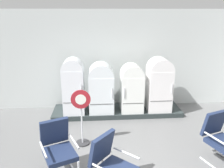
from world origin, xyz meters
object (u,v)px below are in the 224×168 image
(armchair_center, at_px, (111,163))
(sign_stand, at_px, (82,120))
(refrigerator_0, at_px, (73,84))
(armchair_right, at_px, (221,137))
(armchair_left, at_px, (58,146))
(refrigerator_2, at_px, (132,87))
(refrigerator_3, at_px, (159,83))
(refrigerator_1, at_px, (101,87))

(armchair_center, height_order, sign_stand, sign_stand)
(refrigerator_0, bearing_deg, armchair_right, -37.01)
(armchair_left, bearing_deg, refrigerator_0, 87.81)
(refrigerator_2, bearing_deg, sign_stand, -132.53)
(refrigerator_0, height_order, armchair_center, refrigerator_0)
(refrigerator_0, bearing_deg, refrigerator_2, 0.54)
(armchair_center, bearing_deg, refrigerator_2, 74.96)
(refrigerator_3, relative_size, sign_stand, 1.17)
(refrigerator_0, bearing_deg, armchair_center, -74.12)
(refrigerator_1, bearing_deg, armchair_right, -45.76)
(refrigerator_2, distance_m, armchair_right, 2.75)
(refrigerator_0, xyz_separation_m, refrigerator_2, (1.66, 0.02, -0.11))
(armchair_left, xyz_separation_m, sign_stand, (0.39, 0.96, 0.05))
(armchair_left, bearing_deg, armchair_right, 1.98)
(refrigerator_0, xyz_separation_m, armchair_center, (0.85, -2.99, -0.41))
(refrigerator_2, relative_size, armchair_center, 1.32)
(refrigerator_3, xyz_separation_m, armchair_right, (0.62, -2.34, -0.39))
(refrigerator_1, bearing_deg, sign_stand, -107.73)
(armchair_right, distance_m, sign_stand, 2.91)
(armchair_center, bearing_deg, refrigerator_0, 105.88)
(armchair_right, bearing_deg, armchair_center, -163.29)
(armchair_right, relative_size, sign_stand, 0.79)
(refrigerator_3, bearing_deg, armchair_left, -136.15)
(refrigerator_3, bearing_deg, refrigerator_2, -179.92)
(armchair_center, bearing_deg, armchair_left, 149.34)
(armchair_center, bearing_deg, sign_stand, 110.17)
(sign_stand, bearing_deg, refrigerator_3, 34.56)
(refrigerator_3, xyz_separation_m, armchair_center, (-1.60, -3.01, -0.39))
(refrigerator_1, xyz_separation_m, refrigerator_2, (0.88, -0.03, -0.02))
(refrigerator_0, distance_m, sign_stand, 1.54)
(refrigerator_1, relative_size, armchair_right, 1.36)
(refrigerator_1, height_order, refrigerator_3, refrigerator_3)
(refrigerator_1, xyz_separation_m, armchair_left, (-0.87, -2.47, -0.32))
(refrigerator_0, relative_size, refrigerator_1, 1.11)
(refrigerator_1, bearing_deg, armchair_left, -109.39)
(armchair_left, height_order, armchair_right, same)
(refrigerator_1, xyz_separation_m, armchair_center, (0.07, -3.03, -0.32))
(refrigerator_0, height_order, refrigerator_1, refrigerator_0)
(refrigerator_1, xyz_separation_m, armchair_right, (2.30, -2.36, -0.32))
(refrigerator_2, height_order, sign_stand, refrigerator_2)
(refrigerator_3, distance_m, sign_stand, 2.65)
(refrigerator_3, bearing_deg, refrigerator_1, 179.14)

